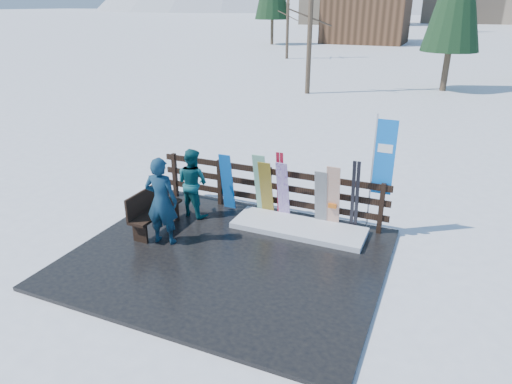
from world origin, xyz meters
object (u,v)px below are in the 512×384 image
at_px(snowboard_3, 283,191).
at_px(snowboard_4, 321,199).
at_px(person_back, 192,183).
at_px(snowboard_1, 261,185).
at_px(snowboard_0, 227,182).
at_px(rental_flag, 381,162).
at_px(snowboard_5, 333,198).
at_px(bench, 153,208).
at_px(snowboard_2, 266,189).
at_px(person_front, 161,201).

relative_size(snowboard_3, snowboard_4, 1.08).
bearing_deg(person_back, snowboard_1, -147.76).
relative_size(snowboard_0, rental_flag, 0.56).
height_order(snowboard_1, snowboard_3, snowboard_1).
distance_m(snowboard_5, person_back, 3.23).
xyz_separation_m(bench, snowboard_4, (3.32, 1.60, 0.15)).
xyz_separation_m(snowboard_0, person_back, (-0.60, -0.58, 0.10)).
relative_size(snowboard_2, snowboard_3, 0.97).
xyz_separation_m(person_front, person_back, (-0.12, 1.42, -0.12)).
distance_m(snowboard_2, snowboard_4, 1.30).
height_order(snowboard_5, rental_flag, rental_flag).
distance_m(snowboard_1, snowboard_2, 0.15).
bearing_deg(snowboard_2, person_back, -160.18).
distance_m(snowboard_0, person_front, 2.07).
bearing_deg(snowboard_5, snowboard_4, 180.00).
bearing_deg(snowboard_0, snowboard_1, 0.00).
height_order(snowboard_4, person_front, person_front).
bearing_deg(snowboard_3, snowboard_2, -180.00).
xyz_separation_m(snowboard_3, rental_flag, (2.06, 0.27, 0.89)).
relative_size(snowboard_4, snowboard_5, 0.90).
relative_size(snowboard_1, snowboard_2, 1.11).
bearing_deg(snowboard_5, person_back, -169.64).
distance_m(snowboard_0, rental_flag, 3.60).
bearing_deg(rental_flag, person_back, -168.22).
xyz_separation_m(snowboard_3, snowboard_5, (1.16, -0.00, 0.03)).
bearing_deg(snowboard_4, person_back, -168.71).
bearing_deg(person_front, snowboard_0, -112.66).
relative_size(snowboard_1, person_front, 0.85).
distance_m(bench, snowboard_4, 3.69).
bearing_deg(snowboard_1, snowboard_4, 0.00).
xyz_separation_m(bench, snowboard_1, (1.89, 1.60, 0.26)).
relative_size(snowboard_2, snowboard_4, 1.04).
bearing_deg(rental_flag, snowboard_2, -173.75).
bearing_deg(rental_flag, snowboard_4, -167.00).
relative_size(bench, snowboard_3, 1.03).
xyz_separation_m(snowboard_4, person_back, (-2.91, -0.58, 0.14)).
bearing_deg(snowboard_1, person_back, -158.56).
relative_size(snowboard_3, rental_flag, 0.56).
bearing_deg(snowboard_2, snowboard_0, 180.00).
height_order(bench, snowboard_2, snowboard_2).
height_order(bench, snowboard_4, snowboard_4).
bearing_deg(snowboard_4, snowboard_1, -180.00).
bearing_deg(snowboard_0, person_front, -103.57).
relative_size(bench, person_front, 0.80).
height_order(snowboard_1, snowboard_5, snowboard_1).
relative_size(snowboard_1, snowboard_5, 1.05).
bearing_deg(bench, snowboard_3, 33.30).
xyz_separation_m(snowboard_1, rental_flag, (2.60, 0.27, 0.83)).
xyz_separation_m(rental_flag, person_back, (-4.08, -0.85, -0.79)).
bearing_deg(bench, snowboard_2, 38.32).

